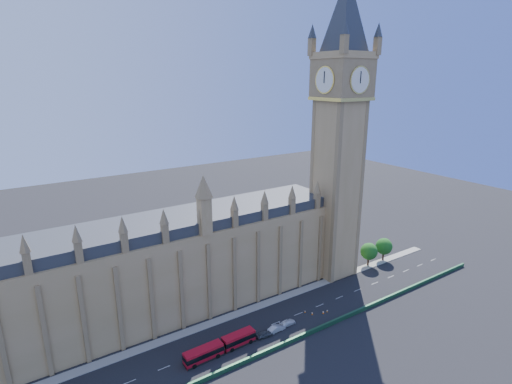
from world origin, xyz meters
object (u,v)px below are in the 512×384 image
red_bus (220,347)px  car_white (287,323)px  car_silver (276,328)px  car_grey (265,334)px

red_bus → car_white: bearing=-1.4°
car_silver → car_white: car_silver is taller
red_bus → car_white: (20.56, 0.01, -0.99)m
car_grey → car_white: bearing=-78.4°
red_bus → car_silver: bearing=-3.3°
car_grey → car_silver: size_ratio=0.92×
red_bus → car_white: red_bus is taller
car_grey → red_bus: bearing=92.2°
car_silver → car_white: bearing=-84.5°
car_grey → car_silver: car_silver is taller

